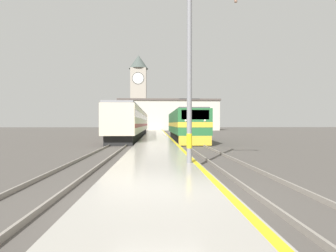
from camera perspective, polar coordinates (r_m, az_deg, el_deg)
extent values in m
plane|color=#514C47|center=(36.65, -2.56, -2.47)|extent=(200.00, 200.00, 0.00)
cube|color=#ADA89E|center=(31.65, -2.54, -2.66)|extent=(3.41, 140.00, 0.31)
cube|color=yellow|center=(31.69, 0.28, -2.36)|extent=(0.20, 140.00, 0.00)
cube|color=#514C47|center=(31.83, 3.23, -2.90)|extent=(2.84, 140.00, 0.02)
cube|color=gray|center=(31.76, 1.95, -2.77)|extent=(0.07, 140.00, 0.14)
cube|color=gray|center=(31.91, 4.52, -2.75)|extent=(0.07, 140.00, 0.14)
cube|color=#514C47|center=(31.82, -8.43, -2.91)|extent=(2.83, 140.00, 0.02)
cube|color=gray|center=(31.90, -9.72, -2.76)|extent=(0.07, 140.00, 0.14)
cube|color=gray|center=(31.75, -7.14, -2.77)|extent=(0.07, 140.00, 0.14)
cube|color=black|center=(29.50, 3.70, -2.32)|extent=(2.46, 14.31, 0.90)
cube|color=#286B38|center=(29.46, 3.70, 0.80)|extent=(2.90, 15.55, 2.31)
cube|color=gold|center=(29.46, 3.70, 0.35)|extent=(2.92, 15.57, 0.44)
cube|color=gold|center=(21.95, 5.92, -3.19)|extent=(2.75, 0.30, 0.81)
cube|color=black|center=(21.83, 5.96, 2.47)|extent=(2.32, 0.12, 0.80)
sphere|color=white|center=(21.67, 3.89, 1.19)|extent=(0.20, 0.20, 0.20)
sphere|color=white|center=(21.91, 8.04, 1.18)|extent=(0.20, 0.20, 0.20)
cube|color=#4C4C51|center=(29.50, 3.70, 3.15)|extent=(2.61, 14.77, 0.12)
cylinder|color=#333333|center=(25.33, 4.77, 4.85)|extent=(0.06, 0.63, 1.03)
cylinder|color=#333333|center=(26.02, 4.57, 4.74)|extent=(0.06, 0.63, 1.03)
cube|color=#262626|center=(25.72, 4.67, 5.91)|extent=(2.03, 0.08, 0.06)
cube|color=black|center=(37.81, -7.52, -1.70)|extent=(2.46, 30.90, 0.90)
cube|color=beige|center=(37.78, -7.52, 1.06)|extent=(2.90, 32.19, 2.74)
cube|color=black|center=(37.79, -7.52, 1.89)|extent=(2.92, 31.55, 0.64)
cube|color=maroon|center=(37.78, -7.52, 0.23)|extent=(2.92, 31.55, 0.36)
cube|color=gray|center=(37.82, -7.52, 3.29)|extent=(2.67, 32.19, 0.20)
cylinder|color=gray|center=(10.94, 4.67, 12.64)|extent=(0.20, 0.20, 7.80)
cylinder|color=yellow|center=(10.72, 4.65, -3.24)|extent=(0.22, 0.22, 0.60)
cube|color=#ADA393|center=(84.87, -6.42, 5.81)|extent=(4.89, 4.89, 19.44)
cylinder|color=black|center=(83.25, -6.53, 10.29)|extent=(3.72, 0.06, 3.72)
cylinder|color=white|center=(83.22, -6.53, 10.29)|extent=(3.42, 0.10, 3.42)
cone|color=#47514C|center=(86.78, -6.42, 13.67)|extent=(6.11, 6.11, 4.40)
cube|color=beige|center=(76.64, 0.13, 2.21)|extent=(28.05, 9.57, 8.31)
cube|color=#564C47|center=(76.90, 0.13, 5.49)|extent=(28.65, 10.17, 0.50)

